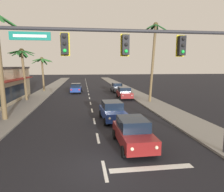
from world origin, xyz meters
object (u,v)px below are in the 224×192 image
(sedan_parked_mid_kerb, at_px, (117,87))
(palm_left_farthest, at_px, (42,65))
(sedan_oncoming_far, at_px, (76,88))
(sedan_lead_at_stop_bar, at_px, (133,132))
(palm_right_second, at_px, (154,46))
(traffic_signal_mast, at_px, (163,57))
(sedan_parked_nearest_kerb, at_px, (124,93))
(palm_left_third, at_px, (23,62))
(sedan_third_in_queue, at_px, (112,111))

(sedan_parked_mid_kerb, xyz_separation_m, palm_left_farthest, (-13.52, 2.44, 3.99))
(sedan_oncoming_far, distance_m, sedan_parked_mid_kerb, 7.41)
(sedan_lead_at_stop_bar, height_order, palm_right_second, palm_right_second)
(traffic_signal_mast, height_order, sedan_oncoming_far, traffic_signal_mast)
(traffic_signal_mast, relative_size, sedan_parked_nearest_kerb, 2.50)
(palm_left_third, bearing_deg, sedan_third_in_queue, -48.45)
(traffic_signal_mast, relative_size, sedan_lead_at_stop_bar, 2.49)
(traffic_signal_mast, distance_m, sedan_lead_at_stop_bar, 4.79)
(sedan_third_in_queue, height_order, sedan_parked_nearest_kerb, same)
(sedan_third_in_queue, bearing_deg, palm_right_second, 51.88)
(sedan_third_in_queue, distance_m, palm_left_farthest, 24.70)
(traffic_signal_mast, height_order, sedan_parked_nearest_kerb, traffic_signal_mast)
(sedan_parked_nearest_kerb, bearing_deg, sedan_third_in_queue, -106.20)
(sedan_parked_nearest_kerb, height_order, palm_left_third, palm_left_third)
(palm_left_farthest, bearing_deg, palm_left_third, -93.10)
(traffic_signal_mast, bearing_deg, sedan_parked_mid_kerb, 85.20)
(sedan_third_in_queue, distance_m, palm_right_second, 12.32)
(traffic_signal_mast, xyz_separation_m, sedan_parked_nearest_kerb, (2.14, 19.88, -4.31))
(sedan_third_in_queue, distance_m, sedan_parked_nearest_kerb, 12.50)
(traffic_signal_mast, relative_size, sedan_parked_mid_kerb, 2.49)
(sedan_parked_nearest_kerb, distance_m, palm_left_third, 14.60)
(sedan_oncoming_far, bearing_deg, palm_right_second, -48.27)
(traffic_signal_mast, distance_m, sedan_parked_nearest_kerb, 20.46)
(traffic_signal_mast, relative_size, palm_left_third, 1.58)
(traffic_signal_mast, height_order, sedan_lead_at_stop_bar, traffic_signal_mast)
(sedan_parked_nearest_kerb, distance_m, palm_right_second, 7.95)
(palm_left_farthest, relative_size, palm_right_second, 0.63)
(sedan_parked_nearest_kerb, bearing_deg, sedan_oncoming_far, 132.81)
(sedan_lead_at_stop_bar, bearing_deg, sedan_third_in_queue, 93.65)
(sedan_lead_at_stop_bar, distance_m, palm_right_second, 16.84)
(sedan_oncoming_far, height_order, palm_right_second, palm_right_second)
(sedan_parked_mid_kerb, bearing_deg, traffic_signal_mast, -94.80)
(sedan_oncoming_far, bearing_deg, sedan_parked_nearest_kerb, -47.19)
(sedan_lead_at_stop_bar, distance_m, sedan_parked_mid_kerb, 26.10)
(traffic_signal_mast, bearing_deg, sedan_parked_nearest_kerb, 83.86)
(sedan_parked_nearest_kerb, xyz_separation_m, palm_left_third, (-13.90, -0.25, 4.46))
(sedan_third_in_queue, relative_size, palm_left_third, 0.64)
(traffic_signal_mast, xyz_separation_m, palm_left_farthest, (-11.19, 30.17, -0.32))
(sedan_lead_at_stop_bar, bearing_deg, palm_left_third, 121.28)
(traffic_signal_mast, distance_m, sedan_third_in_queue, 9.08)
(sedan_third_in_queue, bearing_deg, sedan_parked_mid_kerb, 79.51)
(sedan_parked_mid_kerb, relative_size, palm_left_third, 0.63)
(sedan_lead_at_stop_bar, height_order, palm_left_third, palm_left_third)
(sedan_lead_at_stop_bar, relative_size, palm_right_second, 0.44)
(traffic_signal_mast, xyz_separation_m, palm_right_second, (5.17, 16.18, 2.04))
(sedan_lead_at_stop_bar, relative_size, palm_left_farthest, 0.70)
(palm_left_third, bearing_deg, palm_left_farthest, 86.90)
(sedan_third_in_queue, distance_m, sedan_oncoming_far, 20.15)
(palm_left_farthest, height_order, palm_right_second, palm_right_second)
(sedan_oncoming_far, relative_size, palm_left_farthest, 0.71)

